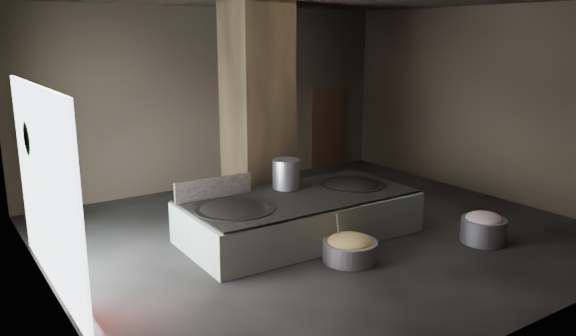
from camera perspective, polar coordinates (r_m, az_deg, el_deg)
floor at (r=11.27m, az=3.30°, el=-6.74°), size 10.00×9.00×0.10m
back_wall at (r=14.55m, az=-7.52°, el=7.09°), size 10.00×0.10×4.50m
front_wall at (r=7.65m, az=24.55°, el=0.24°), size 10.00×0.10×4.50m
left_wall at (r=8.67m, az=-24.19°, el=1.70°), size 0.10×9.00×4.50m
right_wall at (r=14.31m, az=19.89°, el=6.30°), size 0.10×9.00×4.50m
pillar at (r=12.09m, az=-3.16°, el=5.90°), size 1.20×1.20×4.50m
hearth_platform at (r=10.89m, az=1.22°, el=-5.01°), size 4.52×2.23×0.78m
platform_cap at (r=10.76m, az=1.23°, el=-2.86°), size 4.38×2.10×0.03m
wok_left at (r=10.01m, az=-5.44°, el=-4.57°), size 1.41×1.41×0.39m
wok_left_rim at (r=9.99m, az=-5.45°, el=-4.19°), size 1.44×1.44×0.05m
wok_right at (r=11.61m, az=6.55°, el=-2.05°), size 1.31×1.31×0.37m
wok_right_rim at (r=11.60m, az=6.56°, el=-1.71°), size 1.34×1.34×0.05m
stock_pot at (r=11.14m, az=-0.18°, el=-0.60°), size 0.55×0.55×0.58m
splash_guard at (r=10.61m, az=-7.54°, el=-2.00°), size 1.56×0.09×0.39m
cook at (r=13.27m, az=-1.15°, el=0.13°), size 0.58×0.38×1.56m
veg_basin at (r=9.89m, az=6.31°, el=-8.36°), size 1.27×1.27×0.35m
veg_fill at (r=9.83m, az=6.33°, el=-7.42°), size 0.78×0.78×0.24m
ladle at (r=9.78m, az=5.12°, el=-6.25°), size 0.31×0.27×0.68m
meat_basin at (r=11.27m, az=19.23°, el=-5.99°), size 1.05×1.05×0.46m
meat_fill at (r=11.21m, az=19.31°, el=-4.92°), size 0.69×0.69×0.26m
doorway_near at (r=15.19m, az=-3.16°, el=3.07°), size 1.18×0.08×2.38m
doorway_near_glow at (r=15.22m, az=-1.95°, el=2.90°), size 0.77×0.04×1.82m
doorway_far at (r=16.53m, az=4.02°, el=3.90°), size 1.18×0.08×2.38m
doorway_far_glow at (r=16.53m, az=3.57°, el=3.73°), size 0.76×0.04×1.80m
left_opening at (r=9.01m, az=-23.40°, el=-2.05°), size 0.04×4.20×3.10m
pavilion_sliver at (r=8.04m, az=-20.61°, el=-9.26°), size 0.05×0.90×1.70m
tree_silhouette at (r=9.97m, az=-24.36°, el=2.80°), size 0.28×1.10×1.10m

